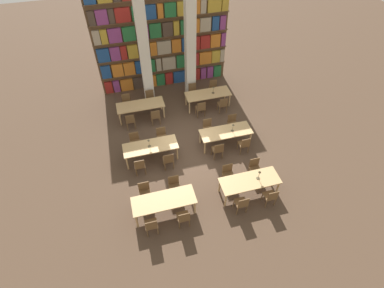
% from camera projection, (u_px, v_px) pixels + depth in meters
% --- Properties ---
extents(ground_plane, '(40.00, 40.00, 0.00)m').
position_uv_depth(ground_plane, '(190.00, 150.00, 13.10)').
color(ground_plane, '#4C3828').
extents(bookshelf_bank, '(6.69, 0.35, 5.50)m').
position_uv_depth(bookshelf_bank, '(163.00, 38.00, 14.71)').
color(bookshelf_bank, brown).
rests_on(bookshelf_bank, ground_plane).
extents(pillar_left, '(0.46, 0.46, 6.00)m').
position_uv_depth(pillar_left, '(144.00, 47.00, 13.45)').
color(pillar_left, silver).
rests_on(pillar_left, ground_plane).
extents(pillar_center, '(0.46, 0.46, 6.00)m').
position_uv_depth(pillar_center, '(190.00, 41.00, 13.85)').
color(pillar_center, silver).
rests_on(pillar_center, ground_plane).
extents(reading_table_0, '(2.24, 0.84, 0.75)m').
position_uv_depth(reading_table_0, '(164.00, 201.00, 10.48)').
color(reading_table_0, tan).
rests_on(reading_table_0, ground_plane).
extents(chair_0, '(0.42, 0.40, 0.90)m').
position_uv_depth(chair_0, '(151.00, 225.00, 10.03)').
color(chair_0, brown).
rests_on(chair_0, ground_plane).
extents(chair_1, '(0.42, 0.40, 0.90)m').
position_uv_depth(chair_1, '(145.00, 192.00, 10.97)').
color(chair_1, brown).
rests_on(chair_1, ground_plane).
extents(chair_2, '(0.42, 0.40, 0.90)m').
position_uv_depth(chair_2, '(184.00, 217.00, 10.23)').
color(chair_2, brown).
rests_on(chair_2, ground_plane).
extents(chair_3, '(0.42, 0.40, 0.90)m').
position_uv_depth(chair_3, '(174.00, 185.00, 11.18)').
color(chair_3, brown).
rests_on(chair_3, ground_plane).
extents(reading_table_1, '(2.24, 0.84, 0.75)m').
position_uv_depth(reading_table_1, '(250.00, 182.00, 11.08)').
color(reading_table_1, tan).
rests_on(reading_table_1, ground_plane).
extents(chair_4, '(0.42, 0.40, 0.90)m').
position_uv_depth(chair_4, '(242.00, 203.00, 10.63)').
color(chair_4, brown).
rests_on(chair_4, ground_plane).
extents(chair_5, '(0.42, 0.40, 0.90)m').
position_uv_depth(chair_5, '(228.00, 174.00, 11.57)').
color(chair_5, brown).
rests_on(chair_5, ground_plane).
extents(chair_6, '(0.42, 0.40, 0.90)m').
position_uv_depth(chair_6, '(271.00, 196.00, 10.83)').
color(chair_6, brown).
rests_on(chair_6, ground_plane).
extents(chair_7, '(0.42, 0.40, 0.90)m').
position_uv_depth(chair_7, '(255.00, 168.00, 11.78)').
color(chair_7, brown).
rests_on(chair_7, ground_plane).
extents(desk_lamp_0, '(0.14, 0.14, 0.43)m').
position_uv_depth(desk_lamp_0, '(259.00, 174.00, 10.88)').
color(desk_lamp_0, brown).
rests_on(desk_lamp_0, reading_table_1).
extents(reading_table_2, '(2.24, 0.84, 0.75)m').
position_uv_depth(reading_table_2, '(151.00, 147.00, 12.31)').
color(reading_table_2, tan).
rests_on(reading_table_2, ground_plane).
extents(chair_8, '(0.42, 0.40, 0.90)m').
position_uv_depth(chair_8, '(140.00, 165.00, 11.86)').
color(chair_8, brown).
rests_on(chair_8, ground_plane).
extents(chair_9, '(0.42, 0.40, 0.90)m').
position_uv_depth(chair_9, '(135.00, 141.00, 12.80)').
color(chair_9, brown).
rests_on(chair_9, ground_plane).
extents(chair_10, '(0.42, 0.40, 0.90)m').
position_uv_depth(chair_10, '(168.00, 160.00, 12.07)').
color(chair_10, brown).
rests_on(chair_10, ground_plane).
extents(chair_11, '(0.42, 0.40, 0.90)m').
position_uv_depth(chair_11, '(162.00, 136.00, 13.01)').
color(chair_11, brown).
rests_on(chair_11, ground_plane).
extents(desk_lamp_1, '(0.14, 0.14, 0.41)m').
position_uv_depth(desk_lamp_1, '(149.00, 142.00, 12.04)').
color(desk_lamp_1, brown).
rests_on(desk_lamp_1, reading_table_2).
extents(reading_table_3, '(2.24, 0.84, 0.75)m').
position_uv_depth(reading_table_3, '(226.00, 133.00, 12.91)').
color(reading_table_3, tan).
rests_on(reading_table_3, ground_plane).
extents(chair_12, '(0.42, 0.40, 0.90)m').
position_uv_depth(chair_12, '(218.00, 150.00, 12.46)').
color(chair_12, brown).
rests_on(chair_12, ground_plane).
extents(chair_13, '(0.42, 0.40, 0.90)m').
position_uv_depth(chair_13, '(208.00, 128.00, 13.40)').
color(chair_13, brown).
rests_on(chair_13, ground_plane).
extents(chair_14, '(0.42, 0.40, 0.90)m').
position_uv_depth(chair_14, '(244.00, 144.00, 12.67)').
color(chair_14, brown).
rests_on(chair_14, ground_plane).
extents(chair_15, '(0.42, 0.40, 0.90)m').
position_uv_depth(chair_15, '(232.00, 123.00, 13.62)').
color(chair_15, brown).
rests_on(chair_15, ground_plane).
extents(desk_lamp_2, '(0.14, 0.14, 0.41)m').
position_uv_depth(desk_lamp_2, '(233.00, 126.00, 12.68)').
color(desk_lamp_2, brown).
rests_on(desk_lamp_2, reading_table_3).
extents(reading_table_4, '(2.24, 0.84, 0.75)m').
position_uv_depth(reading_table_4, '(141.00, 106.00, 14.19)').
color(reading_table_4, tan).
rests_on(reading_table_4, ground_plane).
extents(chair_16, '(0.42, 0.40, 0.90)m').
position_uv_depth(chair_16, '(130.00, 120.00, 13.74)').
color(chair_16, brown).
rests_on(chair_16, ground_plane).
extents(chair_17, '(0.42, 0.40, 0.90)m').
position_uv_depth(chair_17, '(127.00, 102.00, 14.68)').
color(chair_17, brown).
rests_on(chair_17, ground_plane).
extents(chair_18, '(0.42, 0.40, 0.90)m').
position_uv_depth(chair_18, '(155.00, 116.00, 13.95)').
color(chair_18, brown).
rests_on(chair_18, ground_plane).
extents(chair_19, '(0.42, 0.40, 0.90)m').
position_uv_depth(chair_19, '(150.00, 98.00, 14.90)').
color(chair_19, brown).
rests_on(chair_19, ground_plane).
extents(reading_table_5, '(2.24, 0.84, 0.75)m').
position_uv_depth(reading_table_5, '(208.00, 95.00, 14.81)').
color(reading_table_5, tan).
rests_on(reading_table_5, ground_plane).
extents(chair_20, '(0.42, 0.40, 0.90)m').
position_uv_depth(chair_20, '(201.00, 108.00, 14.36)').
color(chair_20, brown).
rests_on(chair_20, ground_plane).
extents(chair_21, '(0.42, 0.40, 0.90)m').
position_uv_depth(chair_21, '(193.00, 91.00, 15.30)').
color(chair_21, brown).
rests_on(chair_21, ground_plane).
extents(chair_22, '(0.42, 0.40, 0.90)m').
position_uv_depth(chair_22, '(223.00, 104.00, 14.57)').
color(chair_22, brown).
rests_on(chair_22, ground_plane).
extents(chair_23, '(0.42, 0.40, 0.90)m').
position_uv_depth(chair_23, '(214.00, 88.00, 15.51)').
color(chair_23, brown).
rests_on(chair_23, ground_plane).
extents(desk_lamp_3, '(0.14, 0.14, 0.39)m').
position_uv_depth(desk_lamp_3, '(213.00, 89.00, 14.60)').
color(desk_lamp_3, brown).
rests_on(desk_lamp_3, reading_table_5).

